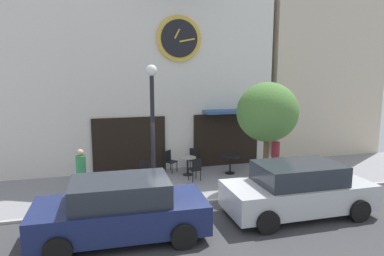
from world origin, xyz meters
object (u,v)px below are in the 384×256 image
cafe_chair_outer (196,168)px  street_tree (267,112)px  cafe_table_center_right (188,163)px  pedestrian_green (81,173)px  cafe_chair_right_end (143,171)px  street_lamp (153,131)px  cafe_chair_by_entrance (116,184)px  cafe_chair_corner (170,159)px  parked_car_silver (298,190)px  cafe_chair_curbside (193,157)px  cafe_table_center_left (230,160)px  pedestrian_maroon (275,157)px  cafe_table_center (130,178)px  parked_car_navy (121,209)px

cafe_chair_outer → street_tree: bearing=-33.8°
cafe_table_center_right → pedestrian_green: size_ratio=0.44×
cafe_table_center_right → pedestrian_green: 4.34m
cafe_chair_right_end → street_lamp: bearing=-78.6°
cafe_chair_right_end → cafe_chair_outer: same height
pedestrian_green → street_lamp: bearing=-8.3°
cafe_table_center_right → cafe_chair_by_entrance: size_ratio=0.82×
cafe_chair_by_entrance → cafe_chair_corner: 3.54m
parked_car_silver → cafe_chair_curbside: bearing=108.0°
cafe_chair_outer → cafe_chair_right_end: bearing=178.7°
cafe_table_center_left → cafe_chair_outer: 1.74m
cafe_table_center_left → pedestrian_maroon: size_ratio=0.47×
cafe_chair_right_end → cafe_chair_corner: same height
cafe_table_center_right → cafe_chair_corner: size_ratio=0.82×
street_tree → cafe_table_center_right: street_tree is taller
cafe_table_center_right → cafe_chair_by_entrance: bearing=-145.5°
cafe_chair_corner → cafe_chair_curbside: bearing=4.3°
cafe_table_center → cafe_table_center_right: (2.44, 1.43, -0.00)m
cafe_chair_by_entrance → pedestrian_maroon: size_ratio=0.54×
cafe_chair_curbside → pedestrian_green: 5.01m
cafe_table_center_left → parked_car_silver: size_ratio=0.18×
cafe_table_center → cafe_table_center_left: (4.18, 1.16, 0.04)m
cafe_chair_right_end → cafe_chair_by_entrance: same height
cafe_table_center → parked_car_navy: (-0.51, -3.29, 0.24)m
cafe_chair_right_end → cafe_chair_curbside: same height
cafe_table_center_left → parked_car_navy: 6.47m
cafe_table_center → cafe_chair_by_entrance: (-0.51, -0.60, 0.01)m
cafe_chair_outer → cafe_chair_corner: same height
cafe_table_center → cafe_chair_curbside: (2.87, 2.13, 0.01)m
parked_car_navy → cafe_table_center_right: bearing=58.0°
street_tree → parked_car_navy: size_ratio=0.88×
street_lamp → pedestrian_maroon: street_lamp is taller
cafe_chair_outer → cafe_chair_by_entrance: same height
cafe_table_center_left → pedestrian_green: pedestrian_green is taller
cafe_chair_curbside → cafe_chair_outer: bearing=-102.2°
cafe_table_center → parked_car_silver: size_ratio=0.17×
cafe_chair_corner → pedestrian_green: 4.06m
cafe_chair_by_entrance → pedestrian_maroon: pedestrian_maroon is taller
cafe_table_center_left → cafe_table_center_right: bearing=171.1°
street_tree → cafe_table_center: size_ratio=5.26×
cafe_chair_by_entrance → cafe_chair_curbside: bearing=38.9°
cafe_chair_curbside → parked_car_silver: 5.57m
street_lamp → cafe_chair_curbside: bearing=50.8°
street_lamp → cafe_chair_right_end: street_lamp is taller
cafe_table_center_right → cafe_chair_outer: cafe_chair_outer is taller
cafe_chair_right_end → cafe_table_center_left: bearing=8.4°
parked_car_silver → cafe_chair_outer: bearing=118.8°
street_lamp → cafe_chair_outer: (1.78, 1.04, -1.70)m
cafe_table_center_left → cafe_chair_outer: bearing=-160.3°
street_tree → cafe_table_center_left: bearing=104.7°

